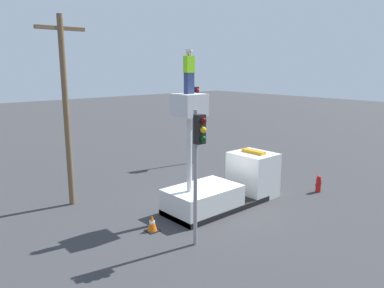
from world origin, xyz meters
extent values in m
plane|color=#38383A|center=(0.00, 0.00, 0.00)|extent=(120.00, 120.00, 0.00)
cube|color=black|center=(0.00, 0.00, 0.12)|extent=(5.04, 2.15, 0.24)
cube|color=silver|center=(-0.89, 0.00, 0.58)|extent=(3.26, 2.09, 1.16)
cube|color=silver|center=(2.52, 0.00, 1.09)|extent=(1.78, 2.09, 2.19)
cube|color=black|center=(3.42, 0.00, 1.53)|extent=(0.03, 1.77, 0.88)
cube|color=orange|center=(2.52, 0.00, 2.26)|extent=(0.36, 1.25, 0.14)
cylinder|color=silver|center=(-1.68, 0.00, 2.83)|extent=(0.22, 0.22, 3.33)
cube|color=silver|center=(-1.68, 0.00, 4.85)|extent=(1.15, 1.15, 0.90)
cube|color=navy|center=(-1.68, 0.00, 5.72)|extent=(0.34, 0.26, 0.84)
cube|color=#8CEA1E|center=(-1.68, 0.00, 6.47)|extent=(0.40, 0.26, 0.66)
sphere|color=beige|center=(-1.68, 0.00, 6.91)|extent=(0.23, 0.23, 0.23)
cylinder|color=white|center=(-1.68, 0.00, 7.00)|extent=(0.26, 0.26, 0.09)
cylinder|color=gray|center=(-3.18, -2.06, 2.47)|extent=(0.14, 0.14, 4.94)
cube|color=black|center=(-3.18, -2.27, 4.29)|extent=(0.34, 0.28, 1.00)
sphere|color=#490707|center=(-3.18, -2.46, 4.60)|extent=(0.22, 0.22, 0.22)
sphere|color=gold|center=(-3.18, -2.46, 4.29)|extent=(0.22, 0.22, 0.22)
sphere|color=#083710|center=(-3.18, -2.46, 3.98)|extent=(0.22, 0.22, 0.22)
cylinder|color=gray|center=(4.61, 6.84, 2.62)|extent=(0.14, 0.14, 5.23)
cube|color=black|center=(4.61, 6.63, 4.58)|extent=(0.34, 0.28, 1.00)
sphere|color=red|center=(4.61, 6.44, 4.89)|extent=(0.22, 0.22, 0.22)
sphere|color=#503C07|center=(4.61, 6.44, 4.58)|extent=(0.22, 0.22, 0.22)
sphere|color=#083710|center=(4.61, 6.44, 4.27)|extent=(0.22, 0.22, 0.22)
cylinder|color=red|center=(5.49, -1.92, 0.35)|extent=(0.26, 0.26, 0.70)
sphere|color=red|center=(5.49, -1.92, 0.77)|extent=(0.22, 0.22, 0.22)
cylinder|color=red|center=(5.30, -1.92, 0.42)|extent=(0.12, 0.11, 0.11)
cylinder|color=red|center=(5.68, -1.92, 0.42)|extent=(0.12, 0.11, 0.11)
cube|color=black|center=(-3.70, -0.10, 0.01)|extent=(0.49, 0.49, 0.03)
cone|color=orange|center=(-3.70, -0.10, 0.33)|extent=(0.41, 0.41, 0.67)
cylinder|color=white|center=(-3.70, -0.10, 0.37)|extent=(0.21, 0.21, 0.09)
cylinder|color=brown|center=(-4.83, 4.82, 4.30)|extent=(0.26, 0.26, 8.59)
cube|color=brown|center=(-4.83, 4.82, 7.99)|extent=(2.20, 0.16, 0.16)
camera|label=1|loc=(-11.61, -11.49, 6.39)|focal=35.00mm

